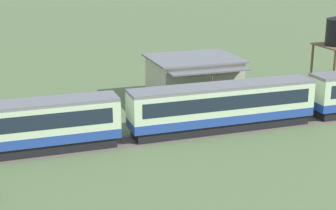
{
  "coord_description": "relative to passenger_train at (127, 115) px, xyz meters",
  "views": [
    {
      "loc": [
        -12.87,
        -40.54,
        15.8
      ],
      "look_at": [
        2.15,
        2.91,
        1.98
      ],
      "focal_mm": 55.0,
      "sensor_mm": 36.0,
      "label": 1
    }
  ],
  "objects": [
    {
      "name": "railway_track",
      "position": [
        -6.85,
        -0.0,
        -2.37
      ],
      "size": [
        135.0,
        3.6,
        0.04
      ],
      "color": "#665B51",
      "rests_on": "ground_plane"
    },
    {
      "name": "passenger_train",
      "position": [
        0.0,
        0.0,
        0.0
      ],
      "size": [
        73.42,
        3.0,
        4.28
      ],
      "color": "#234293",
      "rests_on": "ground_plane"
    },
    {
      "name": "station_building",
      "position": [
        10.17,
        10.04,
        0.04
      ],
      "size": [
        9.53,
        9.0,
        4.78
      ],
      "color": "beige",
      "rests_on": "ground_plane"
    },
    {
      "name": "ground_plane",
      "position": [
        2.58,
        -0.09,
        -2.37
      ],
      "size": [
        600.0,
        600.0,
        0.0
      ],
      "primitive_type": "plane",
      "color": "#566B42"
    }
  ]
}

